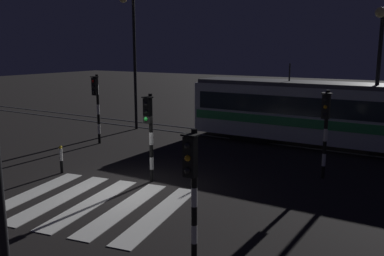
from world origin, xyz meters
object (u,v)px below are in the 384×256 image
object	(u,v)px
traffic_light_corner_far_right	(326,121)
traffic_light_median_centre	(149,125)
traffic_light_corner_far_left	(96,99)
bollard_island_edge	(61,159)
street_lamp_trackside_left	(132,48)
traffic_light_corner_near_right	(192,177)
tram	(329,113)
street_lamp_trackside_right	(378,63)

from	to	relation	value
traffic_light_corner_far_right	traffic_light_median_centre	world-z (taller)	traffic_light_corner_far_right
traffic_light_corner_far_left	bollard_island_edge	bearing A→B (deg)	-62.05
traffic_light_median_centre	street_lamp_trackside_left	world-z (taller)	street_lamp_trackside_left
traffic_light_corner_near_right	bollard_island_edge	bearing A→B (deg)	157.92
bollard_island_edge	street_lamp_trackside_left	bearing A→B (deg)	110.99
tram	street_lamp_trackside_right	bearing A→B (deg)	-14.49
traffic_light_median_centre	street_lamp_trackside_right	distance (m)	10.81
traffic_light_median_centre	tram	xyz separation A→B (m)	(4.31, 9.01, -0.43)
traffic_light_corner_far_left	bollard_island_edge	distance (m)	5.45
traffic_light_corner_near_right	street_lamp_trackside_left	size ratio (longest dim) A/B	0.40
street_lamp_trackside_right	bollard_island_edge	xyz separation A→B (m)	(-10.12, -9.38, -3.68)
traffic_light_corner_far_right	traffic_light_median_centre	xyz separation A→B (m)	(-5.36, -3.74, -0.06)
traffic_light_corner_far_right	traffic_light_corner_far_left	size ratio (longest dim) A/B	0.94
tram	bollard_island_edge	xyz separation A→B (m)	(-8.03, -9.92, -1.18)
street_lamp_trackside_right	street_lamp_trackside_left	bearing A→B (deg)	-176.34
traffic_light_corner_near_right	traffic_light_corner_far_right	xyz separation A→B (m)	(1.00, 7.93, 0.16)
traffic_light_corner_near_right	street_lamp_trackside_left	distance (m)	16.63
tram	traffic_light_corner_near_right	bearing A→B (deg)	-89.76
street_lamp_trackside_left	bollard_island_edge	world-z (taller)	street_lamp_trackside_left
bollard_island_edge	traffic_light_corner_far_left	bearing A→B (deg)	117.95
street_lamp_trackside_left	traffic_light_corner_far_left	bearing A→B (deg)	-77.80
bollard_island_edge	traffic_light_median_centre	bearing A→B (deg)	13.73
traffic_light_corner_near_right	bollard_island_edge	world-z (taller)	traffic_light_corner_near_right
traffic_light_median_centre	tram	bearing A→B (deg)	64.46
traffic_light_median_centre	bollard_island_edge	xyz separation A→B (m)	(-3.72, -0.91, -1.61)
traffic_light_corner_far_left	tram	size ratio (longest dim) A/B	0.25
traffic_light_median_centre	traffic_light_corner_near_right	bearing A→B (deg)	-43.85
traffic_light_corner_far_right	bollard_island_edge	world-z (taller)	traffic_light_corner_far_right
street_lamp_trackside_left	tram	xyz separation A→B (m)	(11.30, 1.40, -3.20)
street_lamp_trackside_right	tram	distance (m)	3.31
traffic_light_median_centre	street_lamp_trackside_left	size ratio (longest dim) A/B	0.42
traffic_light_corner_near_right	street_lamp_trackside_right	bearing A→B (deg)	80.85
street_lamp_trackside_left	bollard_island_edge	bearing A→B (deg)	-69.01
traffic_light_median_centre	tram	distance (m)	9.99
traffic_light_corner_near_right	traffic_light_median_centre	size ratio (longest dim) A/B	0.96
traffic_light_corner_far_left	tram	bearing A→B (deg)	27.26
traffic_light_median_centre	street_lamp_trackside_right	bearing A→B (deg)	52.91
traffic_light_corner_far_left	bollard_island_edge	world-z (taller)	traffic_light_corner_far_left
traffic_light_median_centre	bollard_island_edge	size ratio (longest dim) A/B	2.96
traffic_light_median_centre	traffic_light_corner_far_left	size ratio (longest dim) A/B	0.91
traffic_light_corner_far_left	traffic_light_corner_near_right	bearing A→B (deg)	-36.69
traffic_light_corner_near_right	street_lamp_trackside_right	xyz separation A→B (m)	(2.04, 12.66, 2.17)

